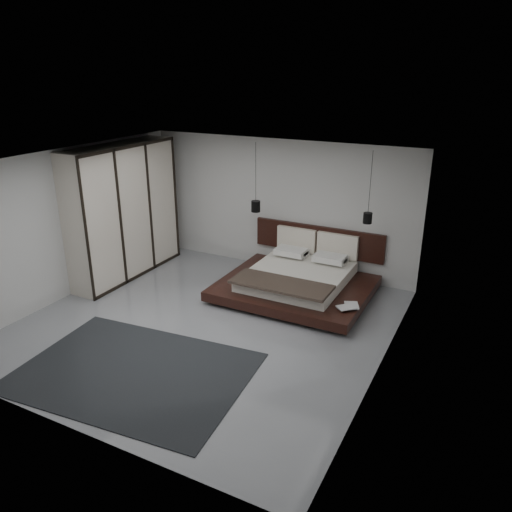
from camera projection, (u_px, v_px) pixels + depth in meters
The scene contains 14 objects.
floor at pixel (205, 324), 8.62m from camera, with size 6.00×6.00×0.00m, color gray.
ceiling at pixel (199, 162), 7.62m from camera, with size 6.00×6.00×0.00m, color white.
wall_back at pixel (279, 205), 10.62m from camera, with size 6.00×6.00×0.00m, color beige.
wall_front at pixel (58, 329), 5.62m from camera, with size 6.00×6.00×0.00m, color beige.
wall_left at pixel (68, 224), 9.40m from camera, with size 6.00×6.00×0.00m, color beige.
wall_right at pixel (387, 282), 6.85m from camera, with size 6.00×6.00×0.00m, color beige.
lattice_screen at pixel (152, 200), 11.45m from camera, with size 0.05×0.90×2.60m, color black.
bed at pixel (298, 279), 9.71m from camera, with size 2.81×2.40×1.08m.
book_lower at pixel (345, 306), 8.68m from camera, with size 0.24×0.32×0.03m, color #99724C.
book_upper at pixel (343, 305), 8.65m from camera, with size 0.23×0.31×0.02m, color #99724C.
pendant_left at pixel (256, 206), 10.13m from camera, with size 0.19×0.19×1.40m.
pendant_right at pixel (368, 218), 9.13m from camera, with size 0.16×0.16×1.33m.
wardrobe at pixel (123, 211), 10.28m from camera, with size 0.66×2.80×2.75m.
rug at pixel (134, 372), 7.26m from camera, with size 3.29×2.35×0.01m, color black.
Camera 1 is at (4.25, -6.41, 4.17)m, focal length 35.00 mm.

